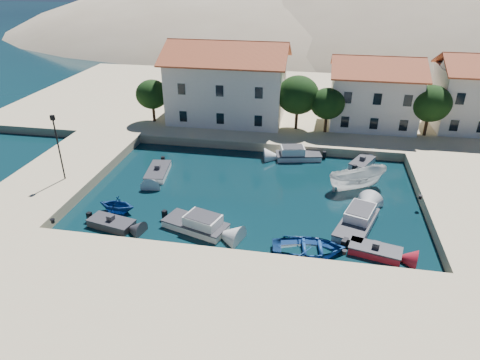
% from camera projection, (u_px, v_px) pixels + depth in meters
% --- Properties ---
extents(ground, '(400.00, 400.00, 0.00)m').
position_uv_depth(ground, '(230.00, 260.00, 30.89)').
color(ground, black).
rests_on(ground, ground).
extents(quay_south, '(52.00, 12.00, 1.00)m').
position_uv_depth(quay_south, '(209.00, 315.00, 25.41)').
color(quay_south, '#CDB58C').
rests_on(quay_south, ground).
extents(quay_west, '(8.00, 20.00, 1.00)m').
position_uv_depth(quay_west, '(63.00, 173.00, 42.47)').
color(quay_west, '#CDB58C').
rests_on(quay_west, ground).
extents(quay_north, '(80.00, 36.00, 1.00)m').
position_uv_depth(quay_north, '(294.00, 103.00, 63.59)').
color(quay_north, '#CDB58C').
rests_on(quay_north, ground).
extents(hills, '(254.00, 176.00, 99.00)m').
position_uv_depth(hills, '(362.00, 101.00, 146.43)').
color(hills, tan).
rests_on(hills, ground).
extents(building_left, '(14.70, 9.45, 9.70)m').
position_uv_depth(building_left, '(228.00, 80.00, 53.65)').
color(building_left, silver).
rests_on(building_left, quay_north).
extents(building_mid, '(10.50, 8.40, 8.30)m').
position_uv_depth(building_mid, '(374.00, 91.00, 51.95)').
color(building_mid, silver).
rests_on(building_mid, quay_north).
extents(building_right, '(9.45, 8.40, 8.80)m').
position_uv_depth(building_right, '(478.00, 91.00, 50.78)').
color(building_right, silver).
rests_on(building_right, quay_north).
extents(trees, '(37.30, 5.30, 6.45)m').
position_uv_depth(trees, '(311.00, 99.00, 50.23)').
color(trees, '#382314').
rests_on(trees, quay_north).
extents(lamppost, '(0.35, 0.25, 6.22)m').
position_uv_depth(lamppost, '(57.00, 141.00, 38.54)').
color(lamppost, black).
rests_on(lamppost, quay_west).
extents(bollards, '(29.36, 9.56, 0.30)m').
position_uv_depth(bollards, '(275.00, 222.00, 33.30)').
color(bollards, black).
rests_on(bollards, ground).
extents(motorboat_grey_sw, '(4.04, 2.43, 1.25)m').
position_uv_depth(motorboat_grey_sw, '(112.00, 223.00, 34.65)').
color(motorboat_grey_sw, '#333237').
rests_on(motorboat_grey_sw, ground).
extents(cabin_cruiser_south, '(5.68, 3.74, 1.60)m').
position_uv_depth(cabin_cruiser_south, '(195.00, 224.00, 34.29)').
color(cabin_cruiser_south, white).
rests_on(cabin_cruiser_south, ground).
extents(rowboat_south, '(5.82, 4.49, 1.12)m').
position_uv_depth(rowboat_south, '(308.00, 252.00, 31.71)').
color(rowboat_south, navy).
rests_on(rowboat_south, ground).
extents(motorboat_red_se, '(4.01, 2.50, 1.25)m').
position_uv_depth(motorboat_red_se, '(375.00, 251.00, 31.35)').
color(motorboat_red_se, maroon).
rests_on(motorboat_red_se, ground).
extents(cabin_cruiser_east, '(4.09, 6.18, 1.60)m').
position_uv_depth(cabin_cruiser_east, '(357.00, 223.00, 34.40)').
color(cabin_cruiser_east, white).
rests_on(cabin_cruiser_east, ground).
extents(boat_east, '(6.18, 4.54, 2.25)m').
position_uv_depth(boat_east, '(356.00, 189.00, 40.59)').
color(boat_east, white).
rests_on(boat_east, ground).
extents(motorboat_white_ne, '(3.02, 3.87, 1.25)m').
position_uv_depth(motorboat_white_ne, '(362.00, 163.00, 45.05)').
color(motorboat_white_ne, white).
rests_on(motorboat_white_ne, ground).
extents(rowboat_west, '(3.41, 3.01, 1.69)m').
position_uv_depth(rowboat_west, '(118.00, 211.00, 36.89)').
color(rowboat_west, navy).
rests_on(rowboat_west, ground).
extents(motorboat_white_west, '(2.55, 4.65, 1.25)m').
position_uv_depth(motorboat_white_west, '(158.00, 172.00, 43.14)').
color(motorboat_white_west, white).
rests_on(motorboat_white_west, ground).
extents(cabin_cruiser_north, '(5.15, 3.00, 1.60)m').
position_uv_depth(cabin_cruiser_north, '(298.00, 155.00, 46.51)').
color(cabin_cruiser_north, white).
rests_on(cabin_cruiser_north, ground).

